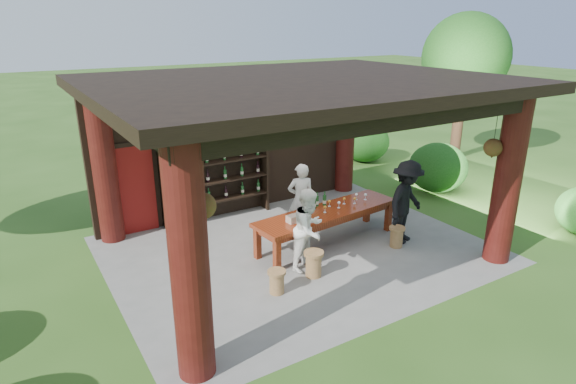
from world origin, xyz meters
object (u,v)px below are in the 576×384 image
tasting_table (327,216)px  guest_woman (309,229)px  stool_near_right (397,236)px  host (301,199)px  wine_shelf (216,172)px  stool_near_left (314,263)px  stool_far_left (277,281)px  guest_man (406,202)px  napkin_basket (294,219)px

tasting_table → guest_woman: 1.15m
stool_near_right → host: 2.19m
tasting_table → guest_woman: (-0.92, -0.68, 0.16)m
wine_shelf → stool_near_left: wine_shelf is taller
tasting_table → stool_near_right: 1.51m
stool_far_left → guest_man: 3.48m
stool_near_left → guest_woman: 0.64m
guest_man → napkin_basket: guest_man is taller
stool_far_left → napkin_basket: (0.98, 1.02, 0.59)m
stool_near_right → host: bearing=129.3°
wine_shelf → guest_woman: wine_shelf is taller
tasting_table → host: (-0.18, 0.75, 0.17)m
guest_man → host: bearing=118.3°
tasting_table → stool_far_left: 2.27m
stool_near_right → guest_woman: (-2.07, 0.21, 0.56)m
tasting_table → stool_near_right: size_ratio=7.76×
stool_far_left → napkin_basket: bearing=46.2°
napkin_basket → stool_near_right: bearing=-19.8°
host → napkin_basket: size_ratio=6.20×
guest_woman → tasting_table: bearing=12.0°
stool_far_left → guest_man: (3.39, 0.40, 0.67)m
stool_near_right → stool_far_left: stool_near_right is taller
tasting_table → napkin_basket: size_ratio=13.14×
stool_near_left → host: bearing=64.3°
wine_shelf → guest_man: 4.37m
stool_near_right → host: size_ratio=0.27×
guest_woman → napkin_basket: (-0.01, 0.54, 0.02)m
guest_man → napkin_basket: 2.49m
host → napkin_basket: 1.16m
host → guest_man: (1.67, -1.51, 0.09)m
wine_shelf → stool_far_left: wine_shelf is taller
stool_far_left → stool_near_left: bearing=10.0°
wine_shelf → stool_far_left: 3.82m
stool_near_right → guest_woman: guest_woman is taller
tasting_table → napkin_basket: (-0.93, -0.14, 0.19)m
stool_near_right → stool_far_left: bearing=-174.9°
wine_shelf → stool_far_left: bearing=-97.9°
stool_far_left → guest_woman: (0.99, 0.49, 0.57)m
stool_near_right → tasting_table: bearing=142.3°
host → guest_man: bearing=156.6°
wine_shelf → stool_near_left: 3.65m
stool_near_left → guest_woman: size_ratio=0.31×
wine_shelf → stool_near_right: (2.55, -3.40, -0.91)m
wine_shelf → tasting_table: size_ratio=0.76×
stool_far_left → host: 2.64m
stool_near_right → guest_woman: 2.15m
guest_woman → napkin_basket: 0.54m
tasting_table → stool_near_left: 1.49m
guest_man → guest_woman: bearing=158.5°
stool_near_left → host: 2.02m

